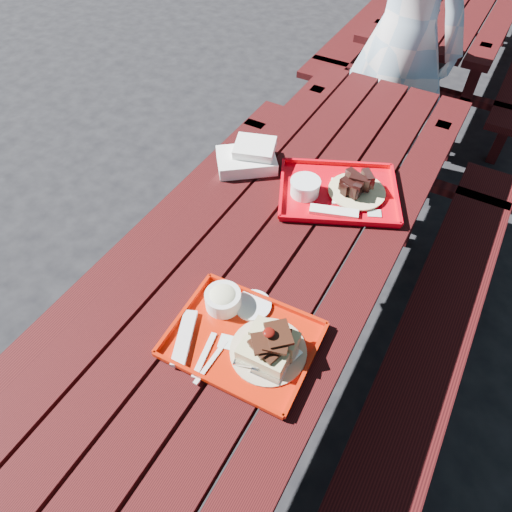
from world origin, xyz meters
name	(u,v)px	position (x,y,z in m)	size (l,w,h in m)	color
ground	(272,351)	(0.00, 0.00, 0.00)	(60.00, 60.00, 0.00)	black
picnic_table_near	(276,276)	(0.00, 0.00, 0.56)	(1.41, 2.40, 0.75)	#390A0B
picnic_table_far	(461,9)	(0.00, 2.80, 0.56)	(1.41, 2.40, 0.75)	#390A0B
near_tray	(246,331)	(0.09, -0.37, 0.78)	(0.41, 0.34, 0.12)	#B71A06
far_tray	(337,191)	(0.08, 0.30, 0.77)	(0.52, 0.48, 0.07)	red
white_cloth	(249,157)	(-0.29, 0.30, 0.79)	(0.27, 0.26, 0.09)	white
person	(404,37)	(-0.06, 1.44, 0.86)	(0.63, 0.41, 1.73)	#A0C0DA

